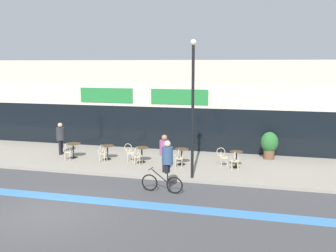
% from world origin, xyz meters
% --- Properties ---
extents(ground_plane, '(120.00, 120.00, 0.00)m').
position_xyz_m(ground_plane, '(0.00, 0.00, 0.00)').
color(ground_plane, '#424244').
extents(sidewalk_slab, '(40.00, 5.50, 0.12)m').
position_xyz_m(sidewalk_slab, '(0.00, 7.25, 0.06)').
color(sidewalk_slab, gray).
rests_on(sidewalk_slab, ground).
extents(storefront_facade, '(40.00, 4.06, 5.12)m').
position_xyz_m(storefront_facade, '(0.00, 11.96, 2.55)').
color(storefront_facade, beige).
rests_on(storefront_facade, ground).
extents(bike_lane_stripe, '(36.00, 0.70, 0.01)m').
position_xyz_m(bike_lane_stripe, '(0.00, 1.53, 0.00)').
color(bike_lane_stripe, '#3D7AB7').
rests_on(bike_lane_stripe, ground).
extents(bistro_table_0, '(0.75, 0.75, 0.75)m').
position_xyz_m(bistro_table_0, '(-2.72, 6.86, 0.66)').
color(bistro_table_0, black).
rests_on(bistro_table_0, sidewalk_slab).
extents(bistro_table_1, '(0.66, 0.66, 0.71)m').
position_xyz_m(bistro_table_1, '(-0.88, 6.99, 0.63)').
color(bistro_table_1, black).
rests_on(bistro_table_1, sidewalk_slab).
extents(bistro_table_2, '(0.68, 0.68, 0.74)m').
position_xyz_m(bistro_table_2, '(1.00, 6.86, 0.65)').
color(bistro_table_2, black).
rests_on(bistro_table_2, sidewalk_slab).
extents(bistro_table_3, '(0.68, 0.68, 0.77)m').
position_xyz_m(bistro_table_3, '(2.99, 6.93, 0.66)').
color(bistro_table_3, black).
rests_on(bistro_table_3, sidewalk_slab).
extents(bistro_table_4, '(0.61, 0.61, 0.76)m').
position_xyz_m(bistro_table_4, '(5.57, 7.06, 0.65)').
color(bistro_table_4, black).
rests_on(bistro_table_4, sidewalk_slab).
extents(cafe_chair_0_near, '(0.45, 0.60, 0.90)m').
position_xyz_m(cafe_chair_0_near, '(-2.71, 6.24, 0.64)').
color(cafe_chair_0_near, beige).
rests_on(cafe_chair_0_near, sidewalk_slab).
extents(cafe_chair_1_near, '(0.41, 0.58, 0.90)m').
position_xyz_m(cafe_chair_1_near, '(-0.88, 6.37, 0.64)').
color(cafe_chair_1_near, beige).
rests_on(cafe_chair_1_near, sidewalk_slab).
extents(cafe_chair_2_near, '(0.44, 0.59, 0.90)m').
position_xyz_m(cafe_chair_2_near, '(0.99, 6.23, 0.64)').
color(cafe_chair_2_near, beige).
rests_on(cafe_chair_2_near, sidewalk_slab).
extents(cafe_chair_2_side, '(0.59, 0.44, 0.90)m').
position_xyz_m(cafe_chair_2_side, '(0.37, 6.86, 0.64)').
color(cafe_chair_2_side, beige).
rests_on(cafe_chair_2_side, sidewalk_slab).
extents(cafe_chair_3_near, '(0.44, 0.59, 0.90)m').
position_xyz_m(cafe_chair_3_near, '(3.00, 6.31, 0.64)').
color(cafe_chair_3_near, beige).
rests_on(cafe_chair_3_near, sidewalk_slab).
extents(cafe_chair_4_near, '(0.42, 0.59, 0.90)m').
position_xyz_m(cafe_chair_4_near, '(5.57, 6.43, 0.64)').
color(cafe_chair_4_near, beige).
rests_on(cafe_chair_4_near, sidewalk_slab).
extents(cafe_chair_4_side, '(0.58, 0.42, 0.90)m').
position_xyz_m(cafe_chair_4_side, '(4.95, 7.06, 0.64)').
color(cafe_chair_4_side, beige).
rests_on(cafe_chair_4_side, sidewalk_slab).
extents(planter_pot, '(0.87, 0.87, 1.39)m').
position_xyz_m(planter_pot, '(7.06, 9.13, 0.89)').
color(planter_pot, brown).
rests_on(planter_pot, sidewalk_slab).
extents(lamp_post, '(0.26, 0.26, 5.79)m').
position_xyz_m(lamp_post, '(3.90, 4.86, 3.42)').
color(lamp_post, black).
rests_on(lamp_post, sidewalk_slab).
extents(cyclist_0, '(1.69, 0.52, 2.05)m').
position_xyz_m(cyclist_0, '(3.24, 3.04, 1.19)').
color(cyclist_0, black).
rests_on(cyclist_0, ground).
extents(pedestrian_near_end, '(0.45, 0.45, 1.69)m').
position_xyz_m(pedestrian_near_end, '(2.52, 5.48, 1.12)').
color(pedestrian_near_end, black).
rests_on(pedestrian_near_end, sidewalk_slab).
extents(pedestrian_far_end, '(0.45, 0.45, 1.71)m').
position_xyz_m(pedestrian_far_end, '(-3.72, 7.38, 1.13)').
color(pedestrian_far_end, black).
rests_on(pedestrian_far_end, sidewalk_slab).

